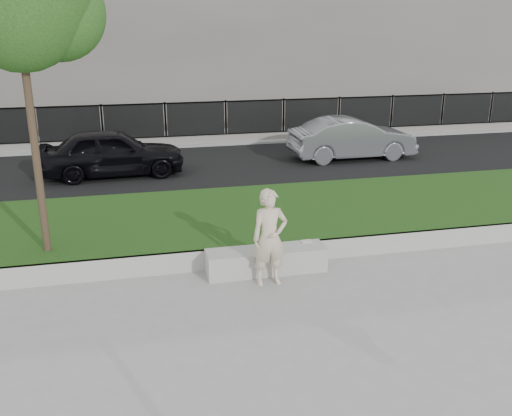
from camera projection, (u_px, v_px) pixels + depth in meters
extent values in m
plane|color=gray|center=(258.00, 291.00, 9.77)|extent=(90.00, 90.00, 0.00)
cube|color=#0D3710|center=(227.00, 222.00, 12.48)|extent=(34.00, 4.00, 0.40)
cube|color=#ABA8A0|center=(246.00, 256.00, 10.67)|extent=(34.00, 0.08, 0.40)
cube|color=black|center=(195.00, 169.00, 17.62)|extent=(34.00, 7.00, 0.04)
cube|color=gray|center=(180.00, 139.00, 21.77)|extent=(34.00, 3.00, 0.12)
cube|color=slate|center=(183.00, 140.00, 20.78)|extent=(32.00, 0.30, 0.24)
cube|color=black|center=(182.00, 122.00, 20.59)|extent=(32.00, 0.04, 1.50)
cube|color=black|center=(181.00, 103.00, 20.36)|extent=(32.00, 0.05, 0.05)
cube|color=black|center=(183.00, 136.00, 20.74)|extent=(32.00, 0.05, 0.05)
cube|color=#655E58|center=(161.00, 6.00, 26.68)|extent=(34.00, 10.00, 10.00)
cube|color=#ABA8A0|center=(266.00, 260.00, 10.43)|extent=(2.20, 0.55, 0.45)
imported|color=beige|center=(270.00, 238.00, 9.78)|extent=(0.64, 0.43, 1.71)
cube|color=beige|center=(306.00, 241.00, 10.69)|extent=(0.20, 0.15, 0.02)
cylinder|color=#38281C|center=(28.00, 92.00, 9.55)|extent=(0.14, 0.14, 5.72)
sphere|color=#1A4717|center=(57.00, 13.00, 9.48)|extent=(1.60, 1.60, 1.60)
imported|color=black|center=(112.00, 152.00, 16.56)|extent=(4.16, 1.83, 1.39)
imported|color=gray|center=(352.00, 138.00, 18.61)|extent=(4.12, 1.51, 1.35)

